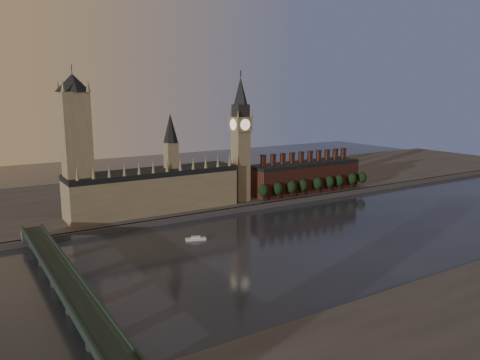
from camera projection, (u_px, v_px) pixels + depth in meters
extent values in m
plane|color=black|center=(319.00, 242.00, 298.23)|extent=(900.00, 900.00, 0.00)
cube|color=#4A4A4F|center=(243.00, 209.00, 372.76)|extent=(900.00, 4.00, 4.00)
cube|color=#4A4A4F|center=(193.00, 189.00, 447.65)|extent=(900.00, 180.00, 4.00)
cube|color=gray|center=(154.00, 193.00, 356.62)|extent=(130.00, 30.00, 28.00)
cube|color=black|center=(153.00, 172.00, 353.65)|extent=(130.00, 30.00, 4.00)
cube|color=gray|center=(171.00, 158.00, 359.64)|extent=(9.00, 9.00, 24.00)
cone|color=black|center=(170.00, 128.00, 355.37)|extent=(12.00, 12.00, 22.00)
cone|color=gray|center=(77.00, 173.00, 309.87)|extent=(2.60, 2.60, 10.00)
cone|color=gray|center=(93.00, 172.00, 315.48)|extent=(2.60, 2.60, 10.00)
cone|color=gray|center=(109.00, 170.00, 321.08)|extent=(2.60, 2.60, 10.00)
cone|color=gray|center=(124.00, 169.00, 326.69)|extent=(2.60, 2.60, 10.00)
cone|color=gray|center=(139.00, 168.00, 332.30)|extent=(2.60, 2.60, 10.00)
cone|color=gray|center=(153.00, 166.00, 337.90)|extent=(2.60, 2.60, 10.00)
cone|color=gray|center=(167.00, 165.00, 343.51)|extent=(2.60, 2.60, 10.00)
cone|color=gray|center=(180.00, 164.00, 349.12)|extent=(2.60, 2.60, 10.00)
cone|color=gray|center=(193.00, 163.00, 354.72)|extent=(2.60, 2.60, 10.00)
cone|color=gray|center=(206.00, 162.00, 360.33)|extent=(2.60, 2.60, 10.00)
cone|color=gray|center=(218.00, 161.00, 365.93)|extent=(2.60, 2.60, 10.00)
cone|color=gray|center=(230.00, 160.00, 371.54)|extent=(2.60, 2.60, 10.00)
cube|color=gray|center=(77.00, 158.00, 322.13)|extent=(18.00, 18.00, 90.00)
cone|color=black|center=(72.00, 83.00, 312.67)|extent=(24.00, 24.00, 12.00)
cylinder|color=#232326|center=(72.00, 74.00, 311.56)|extent=(0.50, 0.50, 12.00)
cone|color=gray|center=(63.00, 86.00, 302.20)|extent=(3.00, 3.00, 8.00)
cone|color=gray|center=(88.00, 86.00, 310.56)|extent=(3.00, 3.00, 8.00)
cone|color=gray|center=(58.00, 86.00, 315.52)|extent=(3.00, 3.00, 8.00)
cone|color=gray|center=(82.00, 86.00, 323.88)|extent=(3.00, 3.00, 8.00)
cube|color=gray|center=(241.00, 166.00, 388.88)|extent=(12.00, 12.00, 58.00)
cube|color=gray|center=(241.00, 124.00, 382.38)|extent=(14.00, 14.00, 12.00)
cube|color=#232326|center=(241.00, 111.00, 380.34)|extent=(11.00, 11.00, 10.00)
cone|color=black|center=(241.00, 91.00, 377.38)|extent=(13.00, 13.00, 22.00)
cylinder|color=#232326|center=(241.00, 73.00, 374.87)|extent=(1.00, 1.00, 5.00)
cylinder|color=beige|center=(245.00, 125.00, 376.39)|extent=(9.00, 0.50, 9.00)
cylinder|color=beige|center=(236.00, 124.00, 388.38)|extent=(9.00, 0.50, 9.00)
cylinder|color=beige|center=(233.00, 124.00, 378.62)|extent=(0.50, 9.00, 9.00)
cylinder|color=beige|center=(248.00, 124.00, 386.15)|extent=(0.50, 9.00, 9.00)
cone|color=gray|center=(238.00, 114.00, 371.91)|extent=(2.00, 2.00, 6.00)
cone|color=gray|center=(252.00, 113.00, 378.70)|extent=(2.00, 2.00, 6.00)
cone|color=gray|center=(230.00, 113.00, 382.73)|extent=(2.00, 2.00, 6.00)
cone|color=gray|center=(243.00, 113.00, 389.52)|extent=(2.00, 2.00, 6.00)
cube|color=#5A2A22|center=(305.00, 178.00, 428.61)|extent=(110.00, 25.00, 24.00)
cube|color=black|center=(305.00, 164.00, 426.11)|extent=(110.00, 25.00, 3.00)
cube|color=#5A2A22|center=(263.00, 161.00, 400.43)|extent=(3.50, 3.50, 9.00)
cube|color=#232326|center=(263.00, 155.00, 399.51)|extent=(4.20, 4.20, 1.00)
cube|color=#5A2A22|center=(273.00, 160.00, 405.89)|extent=(3.50, 3.50, 9.00)
cube|color=#232326|center=(273.00, 155.00, 404.96)|extent=(4.20, 4.20, 1.00)
cube|color=#5A2A22|center=(283.00, 159.00, 411.35)|extent=(3.50, 3.50, 9.00)
cube|color=#232326|center=(283.00, 154.00, 410.42)|extent=(4.20, 4.20, 1.00)
cube|color=#5A2A22|center=(292.00, 159.00, 416.81)|extent=(3.50, 3.50, 9.00)
cube|color=#232326|center=(292.00, 153.00, 415.88)|extent=(4.20, 4.20, 1.00)
cube|color=#5A2A22|center=(301.00, 158.00, 422.27)|extent=(3.50, 3.50, 9.00)
cube|color=#232326|center=(301.00, 152.00, 421.34)|extent=(4.20, 4.20, 1.00)
cube|color=#5A2A22|center=(310.00, 157.00, 427.73)|extent=(3.50, 3.50, 9.00)
cube|color=#232326|center=(310.00, 151.00, 426.80)|extent=(4.20, 4.20, 1.00)
cube|color=#5A2A22|center=(319.00, 156.00, 433.18)|extent=(3.50, 3.50, 9.00)
cube|color=#232326|center=(319.00, 151.00, 432.26)|extent=(4.20, 4.20, 1.00)
cube|color=#5A2A22|center=(327.00, 155.00, 438.64)|extent=(3.50, 3.50, 9.00)
cube|color=#232326|center=(327.00, 150.00, 437.72)|extent=(4.20, 4.20, 1.00)
cube|color=#5A2A22|center=(335.00, 154.00, 444.10)|extent=(3.50, 3.50, 9.00)
cube|color=#232326|center=(336.00, 149.00, 443.17)|extent=(4.20, 4.20, 1.00)
cube|color=#5A2A22|center=(343.00, 154.00, 449.56)|extent=(3.50, 3.50, 9.00)
cube|color=#232326|center=(344.00, 148.00, 448.63)|extent=(4.20, 4.20, 1.00)
cylinder|color=black|center=(263.00, 198.00, 388.01)|extent=(0.80, 0.80, 6.00)
ellipsoid|color=black|center=(263.00, 191.00, 386.81)|extent=(8.60, 8.60, 10.75)
cylinder|color=black|center=(277.00, 196.00, 396.16)|extent=(0.80, 0.80, 6.00)
ellipsoid|color=black|center=(278.00, 189.00, 394.95)|extent=(8.60, 8.60, 10.75)
cylinder|color=black|center=(291.00, 194.00, 403.10)|extent=(0.80, 0.80, 6.00)
ellipsoid|color=black|center=(292.00, 187.00, 401.89)|extent=(8.60, 8.60, 10.75)
cylinder|color=black|center=(303.00, 193.00, 410.49)|extent=(0.80, 0.80, 6.00)
ellipsoid|color=black|center=(303.00, 185.00, 409.29)|extent=(8.60, 8.60, 10.75)
cylinder|color=black|center=(317.00, 190.00, 419.24)|extent=(0.80, 0.80, 6.00)
ellipsoid|color=black|center=(317.00, 183.00, 418.04)|extent=(8.60, 8.60, 10.75)
cylinder|color=black|center=(329.00, 189.00, 426.77)|extent=(0.80, 0.80, 6.00)
ellipsoid|color=black|center=(329.00, 182.00, 425.56)|extent=(8.60, 8.60, 10.75)
cylinder|color=black|center=(339.00, 187.00, 432.47)|extent=(0.80, 0.80, 6.00)
ellipsoid|color=black|center=(339.00, 181.00, 431.26)|extent=(8.60, 8.60, 10.75)
cylinder|color=black|center=(352.00, 185.00, 441.70)|extent=(0.80, 0.80, 6.00)
ellipsoid|color=black|center=(352.00, 179.00, 440.50)|extent=(8.60, 8.60, 10.75)
cylinder|color=black|center=(362.00, 184.00, 447.97)|extent=(0.80, 0.80, 6.00)
ellipsoid|color=black|center=(362.00, 177.00, 446.76)|extent=(8.60, 8.60, 10.75)
cube|color=#1E2E2A|center=(68.00, 283.00, 211.40)|extent=(12.00, 200.00, 2.50)
cube|color=#1E2E2A|center=(55.00, 281.00, 208.17)|extent=(1.00, 200.00, 1.30)
cube|color=#1E2E2A|center=(80.00, 276.00, 213.92)|extent=(1.00, 200.00, 1.30)
cube|color=#4A4A4F|center=(34.00, 234.00, 290.82)|extent=(14.00, 8.00, 6.00)
cylinder|color=#232326|center=(96.00, 338.00, 174.07)|extent=(8.00, 8.00, 7.75)
cylinder|color=#232326|center=(75.00, 303.00, 202.36)|extent=(8.00, 8.00, 7.75)
cylinder|color=#232326|center=(58.00, 277.00, 230.66)|extent=(8.00, 8.00, 7.75)
cylinder|color=#232326|center=(46.00, 257.00, 258.95)|extent=(8.00, 8.00, 7.75)
cylinder|color=#232326|center=(35.00, 241.00, 287.24)|extent=(8.00, 8.00, 7.75)
cube|color=silver|center=(196.00, 239.00, 300.72)|extent=(13.62, 7.90, 1.50)
cube|color=silver|center=(196.00, 237.00, 300.47)|extent=(6.24, 4.52, 1.12)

